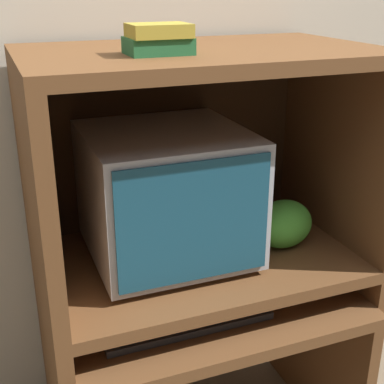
% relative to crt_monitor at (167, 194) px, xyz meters
% --- Properties ---
extents(wall_back, '(6.00, 0.06, 2.60)m').
position_rel_crt_monitor_xyz_m(wall_back, '(0.10, 0.33, 0.35)').
color(wall_back, beige).
rests_on(wall_back, ground_plane).
extents(desk_base, '(0.95, 0.65, 0.63)m').
position_rel_crt_monitor_xyz_m(desk_base, '(0.10, -0.07, -0.54)').
color(desk_base, brown).
rests_on(desk_base, ground_plane).
extents(desk_monitor_shelf, '(0.95, 0.59, 0.12)m').
position_rel_crt_monitor_xyz_m(desk_monitor_shelf, '(0.10, -0.03, -0.23)').
color(desk_monitor_shelf, brown).
rests_on(desk_monitor_shelf, desk_base).
extents(hutch_upper, '(0.95, 0.59, 0.61)m').
position_rel_crt_monitor_xyz_m(hutch_upper, '(0.10, 0.00, 0.20)').
color(hutch_upper, brown).
rests_on(hutch_upper, desk_monitor_shelf).
extents(crt_monitor, '(0.45, 0.45, 0.38)m').
position_rel_crt_monitor_xyz_m(crt_monitor, '(0.00, 0.00, 0.00)').
color(crt_monitor, '#B2B2B7').
rests_on(crt_monitor, desk_monitor_shelf).
extents(keyboard, '(0.48, 0.15, 0.03)m').
position_rel_crt_monitor_xyz_m(keyboard, '(-0.02, -0.19, -0.30)').
color(keyboard, '#2D2D30').
rests_on(keyboard, desk_base).
extents(mouse, '(0.07, 0.04, 0.03)m').
position_rel_crt_monitor_xyz_m(mouse, '(0.30, -0.20, -0.30)').
color(mouse, '#28282B').
rests_on(mouse, desk_base).
extents(snack_bag, '(0.18, 0.14, 0.15)m').
position_rel_crt_monitor_xyz_m(snack_bag, '(0.35, -0.08, -0.12)').
color(snack_bag, green).
rests_on(snack_bag, desk_monitor_shelf).
extents(book_stack, '(0.15, 0.12, 0.07)m').
position_rel_crt_monitor_xyz_m(book_stack, '(-0.05, -0.11, 0.44)').
color(book_stack, '#236638').
rests_on(book_stack, hutch_upper).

